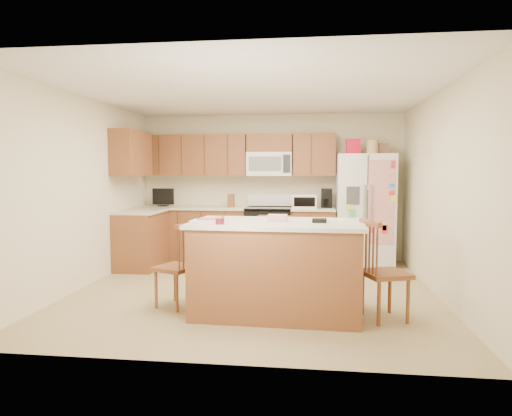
# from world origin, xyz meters

# --- Properties ---
(ground) EXTENTS (4.50, 4.50, 0.00)m
(ground) POSITION_xyz_m (0.00, 0.00, 0.00)
(ground) COLOR olive
(ground) RESTS_ON ground
(room_shell) EXTENTS (4.60, 4.60, 2.52)m
(room_shell) POSITION_xyz_m (0.00, 0.00, 1.44)
(room_shell) COLOR beige
(room_shell) RESTS_ON ground
(cabinetry) EXTENTS (3.36, 1.56, 2.15)m
(cabinetry) POSITION_xyz_m (-0.98, 1.79, 0.91)
(cabinetry) COLOR brown
(cabinetry) RESTS_ON ground
(stove) EXTENTS (0.76, 0.65, 1.13)m
(stove) POSITION_xyz_m (0.00, 1.94, 0.47)
(stove) COLOR black
(stove) RESTS_ON ground
(refrigerator) EXTENTS (0.90, 0.79, 2.04)m
(refrigerator) POSITION_xyz_m (1.57, 1.87, 0.92)
(refrigerator) COLOR white
(refrigerator) RESTS_ON ground
(island) EXTENTS (1.84, 1.11, 1.08)m
(island) POSITION_xyz_m (0.35, -0.88, 0.50)
(island) COLOR brown
(island) RESTS_ON ground
(windsor_chair_left) EXTENTS (0.52, 0.53, 0.95)m
(windsor_chair_left) POSITION_xyz_m (-0.77, -0.78, 0.45)
(windsor_chair_left) COLOR brown
(windsor_chair_left) RESTS_ON ground
(windsor_chair_back) EXTENTS (0.47, 0.45, 1.00)m
(windsor_chair_back) POSITION_xyz_m (0.30, -0.11, 0.47)
(windsor_chair_back) COLOR brown
(windsor_chair_back) RESTS_ON ground
(windsor_chair_right) EXTENTS (0.55, 0.56, 1.03)m
(windsor_chair_right) POSITION_xyz_m (1.45, -0.96, 0.49)
(windsor_chair_right) COLOR brown
(windsor_chair_right) RESTS_ON ground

